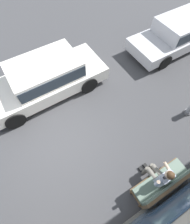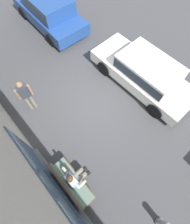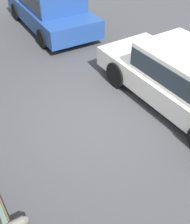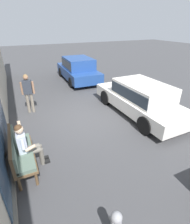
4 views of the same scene
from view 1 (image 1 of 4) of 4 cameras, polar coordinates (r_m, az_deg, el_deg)
ground_plane at (r=6.12m, az=-10.92°, el=-8.13°), size 60.00×60.00×0.00m
bench at (r=5.33m, az=21.73°, el=-21.00°), size 1.68×0.55×1.02m
person_on_phone at (r=5.20m, az=20.43°, el=-18.89°), size 0.73×0.74×1.36m
parked_car_near at (r=9.35m, az=25.91°, el=22.55°), size 4.50×1.84×1.36m
parked_car_mid at (r=6.69m, az=-16.23°, el=10.79°), size 4.70×1.91×1.43m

